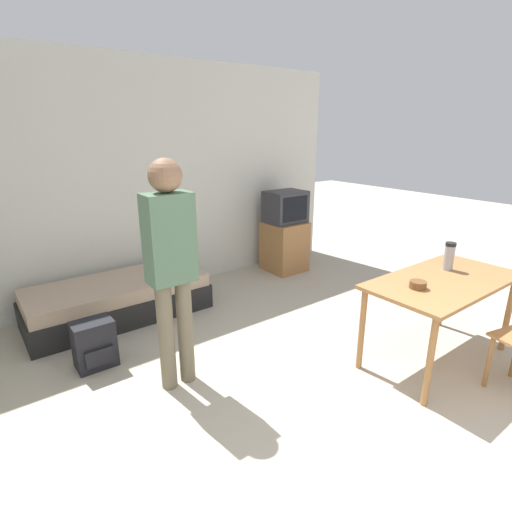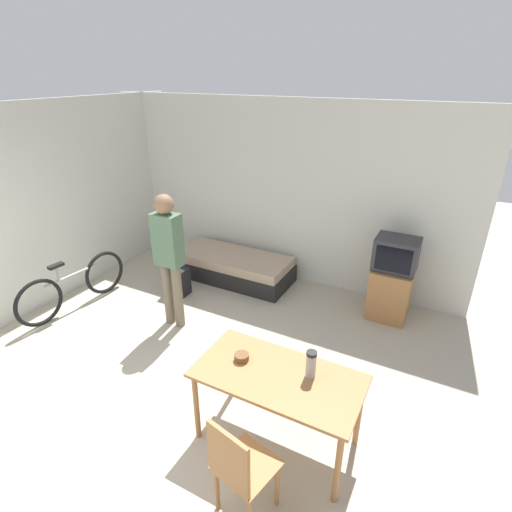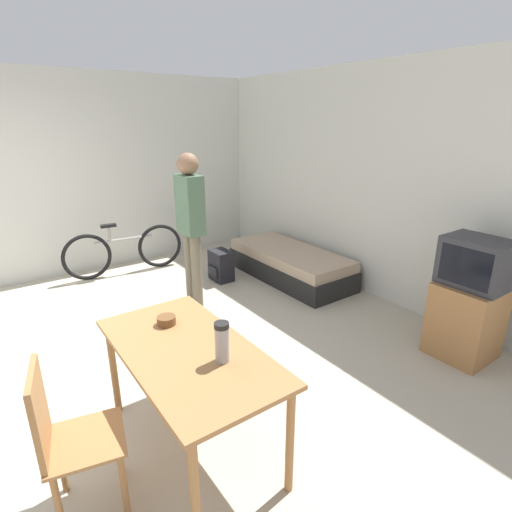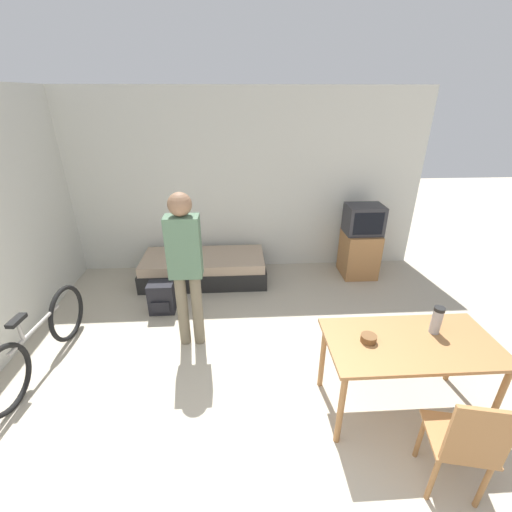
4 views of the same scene
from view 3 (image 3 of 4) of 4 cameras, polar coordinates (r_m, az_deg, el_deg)
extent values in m
plane|color=#B2A893|center=(4.03, -31.30, -15.22)|extent=(20.00, 20.00, 0.00)
cube|color=silver|center=(5.25, 12.73, 10.50)|extent=(5.80, 0.06, 2.70)
cube|color=silver|center=(6.23, -17.85, 11.35)|extent=(0.06, 4.86, 2.70)
cube|color=black|center=(5.52, 4.82, -1.79)|extent=(1.84, 0.79, 0.26)
cube|color=tan|center=(5.45, 4.88, 0.19)|extent=(1.79, 0.77, 0.14)
cube|color=#9E6B3D|center=(4.14, 27.73, -8.14)|extent=(0.51, 0.52, 0.69)
cube|color=#2D2D33|center=(3.94, 28.97, -0.81)|extent=(0.53, 0.40, 0.43)
cube|color=black|center=(3.77, 27.67, -1.41)|extent=(0.44, 0.01, 0.33)
cube|color=#9E6B3D|center=(2.56, -9.76, -13.16)|extent=(1.39, 0.72, 0.03)
cylinder|color=#9E6B3D|center=(3.19, -19.68, -14.97)|extent=(0.05, 0.05, 0.72)
cylinder|color=#9E6B3D|center=(2.27, -8.70, -30.81)|extent=(0.05, 0.05, 0.72)
cylinder|color=#9E6B3D|center=(3.36, -9.68, -12.22)|extent=(0.05, 0.05, 0.72)
cylinder|color=#9E6B3D|center=(2.49, 4.87, -24.83)|extent=(0.05, 0.05, 0.72)
cube|color=#9E6B3D|center=(2.53, -23.17, -23.08)|extent=(0.47, 0.47, 0.02)
cube|color=#9E6B3D|center=(2.40, -28.57, -19.06)|extent=(0.36, 0.11, 0.47)
cylinder|color=#9E6B3D|center=(2.57, -18.32, -28.80)|extent=(0.04, 0.04, 0.44)
cylinder|color=#9E6B3D|center=(2.79, -19.04, -24.11)|extent=(0.04, 0.04, 0.44)
cylinder|color=#9E6B3D|center=(2.59, -26.34, -29.57)|extent=(0.04, 0.04, 0.44)
cylinder|color=#9E6B3D|center=(2.81, -26.11, -24.84)|extent=(0.04, 0.04, 0.44)
torus|color=black|center=(6.02, -13.55, 1.42)|extent=(0.11, 0.64, 0.64)
torus|color=black|center=(5.83, -22.99, -0.17)|extent=(0.11, 0.64, 0.64)
cylinder|color=gray|center=(5.85, -18.37, 2.28)|extent=(0.11, 0.79, 0.04)
cylinder|color=gray|center=(5.80, -20.21, 2.94)|extent=(0.04, 0.04, 0.20)
cube|color=black|center=(5.77, -20.35, 4.08)|extent=(0.10, 0.21, 0.04)
cylinder|color=#6B604C|center=(4.75, -9.38, -1.62)|extent=(0.12, 0.12, 0.87)
cylinder|color=#6B604C|center=(4.61, -8.48, -2.20)|extent=(0.12, 0.12, 0.87)
cube|color=#4C6B51|center=(4.47, -9.43, 7.21)|extent=(0.34, 0.20, 0.65)
sphere|color=#846047|center=(4.40, -9.74, 12.85)|extent=(0.23, 0.23, 0.23)
cylinder|color=#99999E|center=(2.35, -4.87, -12.16)|extent=(0.08, 0.08, 0.25)
cylinder|color=black|center=(2.30, -4.95, -9.84)|extent=(0.09, 0.09, 0.03)
cylinder|color=brown|center=(2.84, -12.68, -8.97)|extent=(0.13, 0.13, 0.06)
cube|color=black|center=(5.42, -5.00, -1.35)|extent=(0.32, 0.23, 0.41)
cube|color=black|center=(5.38, -6.17, -2.25)|extent=(0.23, 0.03, 0.15)
camera|label=1|loc=(5.12, -43.84, 12.32)|focal=28.00mm
camera|label=2|loc=(1.97, -102.62, 26.22)|focal=28.00mm
camera|label=4|loc=(3.64, -59.66, 17.99)|focal=24.00mm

